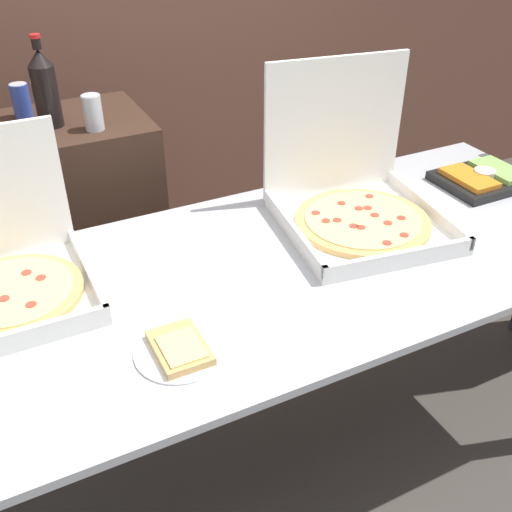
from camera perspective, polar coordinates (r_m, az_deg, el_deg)
ground_plane at (r=2.38m, az=0.00°, el=-19.86°), size 16.00×16.00×0.00m
buffet_table at (r=1.79m, az=0.00°, el=-3.96°), size 2.43×0.92×0.92m
pizza_box_far_right at (r=1.97m, az=9.42°, el=5.54°), size 0.56×0.57×0.49m
pizza_box_far_left at (r=1.74m, az=-22.63°, el=-1.20°), size 0.42×0.43×0.42m
paper_plate_front_left at (r=1.46m, az=-7.24°, el=-8.79°), size 0.22×0.22×0.03m
veggie_tray at (r=2.36m, az=20.83°, el=6.96°), size 0.32×0.25×0.05m
sideboard_podium at (r=2.56m, az=-16.76°, el=0.18°), size 0.68×0.49×1.12m
soda_bottle at (r=2.25m, az=-19.47°, el=14.87°), size 0.09×0.09×0.31m
soda_can_silver at (r=2.20m, az=-15.28°, el=13.05°), size 0.07×0.07×0.12m
soda_can_colored at (r=2.39m, az=-21.45°, el=13.60°), size 0.07×0.07×0.12m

